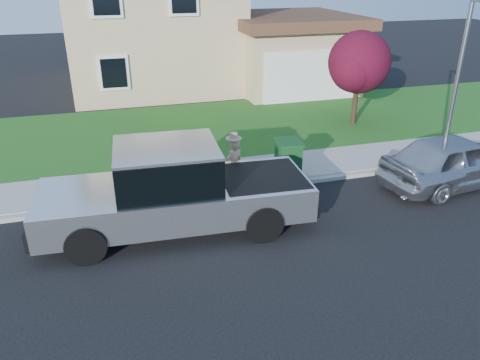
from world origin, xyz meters
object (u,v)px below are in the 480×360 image
woman (234,166)px  street_lamp (458,83)px  pickup_truck (175,191)px  ornamental_tree (360,65)px  trash_bin (288,159)px  sedan (455,161)px

woman → street_lamp: street_lamp is taller
woman → pickup_truck: bearing=13.0°
woman → ornamental_tree: 7.92m
pickup_truck → woman: pickup_truck is taller
trash_bin → sedan: bearing=-11.8°
trash_bin → ornamental_tree: bearing=50.1°
sedan → street_lamp: 2.19m
pickup_truck → trash_bin: 3.96m
pickup_truck → sedan: pickup_truck is taller
trash_bin → woman: bearing=-164.3°
street_lamp → woman: bearing=156.9°
woman → ornamental_tree: size_ratio=0.50×
sedan → trash_bin: 4.77m
pickup_truck → woman: size_ratio=3.71×
sedan → trash_bin: sedan is taller
ornamental_tree → trash_bin: size_ratio=3.10×
pickup_truck → sedan: bearing=4.4°
sedan → pickup_truck: bearing=83.6°
pickup_truck → trash_bin: size_ratio=5.76×
woman → sedan: bearing=144.5°
pickup_truck → street_lamp: street_lamp is taller
woman → street_lamp: size_ratio=0.35×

